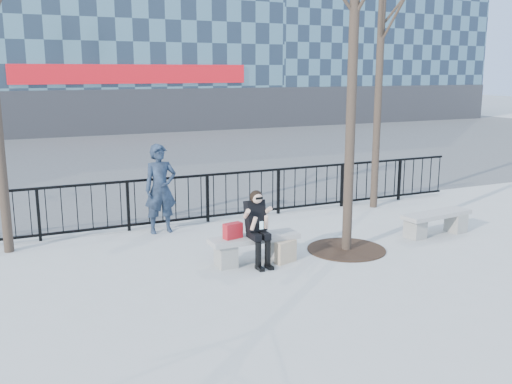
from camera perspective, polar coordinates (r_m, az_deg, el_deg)
name	(u,v)px	position (r m, az deg, el deg)	size (l,w,h in m)	color
ground	(254,262)	(10.35, -0.16, -7.01)	(120.00, 120.00, 0.00)	#A0A09A
street_surface	(104,154)	(24.48, -14.93, 3.72)	(60.00, 23.00, 0.01)	#474747
railing	(199,199)	(12.89, -5.71, -0.68)	(14.00, 0.06, 1.10)	black
tree_grate	(346,249)	(11.15, 9.02, -5.68)	(1.50, 1.50, 0.02)	black
bench_main	(254,246)	(10.25, -0.17, -5.42)	(1.65, 0.46, 0.49)	slate
bench_second	(436,221)	(12.51, 17.58, -2.78)	(1.64, 0.46, 0.49)	slate
seated_woman	(258,228)	(10.01, 0.21, -3.65)	(0.50, 0.64, 1.34)	black
handbag	(233,231)	(10.02, -2.34, -3.89)	(0.33, 0.16, 0.27)	#AB151C
shopping_bag	(286,252)	(10.28, 2.98, -5.99)	(0.42, 0.15, 0.40)	beige
standing_man	(160,189)	(12.14, -9.53, 0.32)	(0.69, 0.45, 1.89)	black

